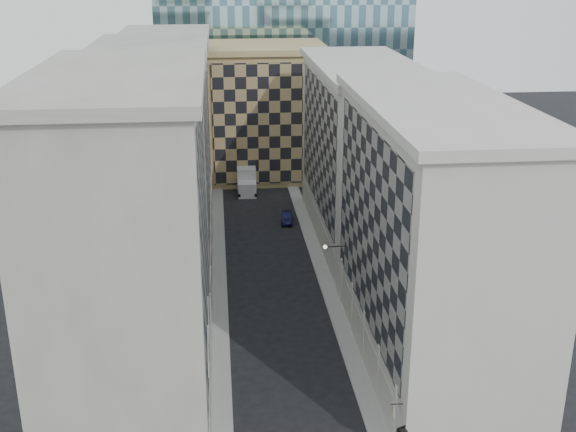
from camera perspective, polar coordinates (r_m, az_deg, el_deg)
sidewalk_west at (r=71.00m, az=-5.45°, el=-5.48°), size 1.50×100.00×0.15m
sidewalk_east at (r=71.71m, az=3.00°, el=-5.14°), size 1.50×100.00×0.15m
bldg_left_a at (r=49.23m, az=-12.27°, el=-2.72°), size 10.80×22.80×23.70m
bldg_left_b at (r=70.12m, az=-10.39°, el=3.78°), size 10.80×22.80×22.70m
bldg_left_c at (r=91.53m, az=-9.37°, el=7.28°), size 10.80×22.80×21.70m
bldg_right_a at (r=55.41m, az=11.25°, el=-1.73°), size 10.80×26.80×20.70m
bldg_right_b at (r=80.48m, az=5.85°, el=5.00°), size 10.80×28.80×19.70m
tan_block at (r=104.46m, az=-1.79°, el=8.30°), size 16.80×14.80×18.80m
flagpoles_left at (r=46.02m, az=-6.32°, el=-9.33°), size 0.10×6.33×2.33m
bracket_lamp at (r=63.70m, az=3.11°, el=-2.45°), size 1.98×0.36×0.36m
box_truck at (r=98.50m, az=-3.29°, el=2.78°), size 2.59×6.21×3.39m
dark_car at (r=87.02m, az=-0.06°, el=-0.12°), size 1.74×3.91×1.25m
shop_sign at (r=46.83m, az=8.33°, el=-14.86°), size 0.78×0.68×0.76m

